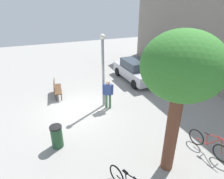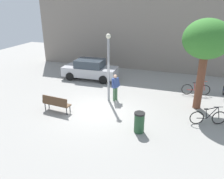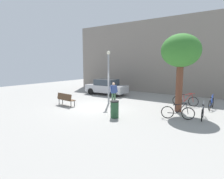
% 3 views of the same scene
% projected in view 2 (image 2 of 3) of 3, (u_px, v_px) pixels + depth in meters
% --- Properties ---
extents(ground_plane, '(36.00, 36.00, 0.00)m').
position_uv_depth(ground_plane, '(98.00, 110.00, 12.59)').
color(ground_plane, gray).
extents(building_facade, '(18.48, 2.00, 7.66)m').
position_uv_depth(building_facade, '(138.00, 24.00, 19.70)').
color(building_facade, gray).
rests_on(building_facade, ground_plane).
extents(lamppost, '(0.28, 0.28, 4.05)m').
position_uv_depth(lamppost, '(108.00, 63.00, 13.01)').
color(lamppost, gray).
rests_on(lamppost, ground_plane).
extents(person_by_lamppost, '(0.47, 0.63, 1.67)m').
position_uv_depth(person_by_lamppost, '(115.00, 86.00, 13.52)').
color(person_by_lamppost, '#47704C').
rests_on(person_by_lamppost, ground_plane).
extents(park_bench, '(1.64, 0.62, 0.92)m').
position_uv_depth(park_bench, '(56.00, 103.00, 12.25)').
color(park_bench, '#513823').
rests_on(park_bench, ground_plane).
extents(plaza_tree, '(2.45, 2.45, 4.96)m').
position_uv_depth(plaza_tree, '(206.00, 41.00, 11.53)').
color(plaza_tree, brown).
rests_on(plaza_tree, ground_plane).
extents(bicycle_red, '(1.79, 0.38, 0.97)m').
position_uv_depth(bicycle_red, '(196.00, 89.00, 14.56)').
color(bicycle_red, black).
rests_on(bicycle_red, ground_plane).
extents(bicycle_black, '(1.74, 0.61, 0.97)m').
position_uv_depth(bicycle_black, '(208.00, 117.00, 11.05)').
color(bicycle_black, black).
rests_on(bicycle_black, ground_plane).
extents(parked_car_silver, '(4.25, 1.93, 1.55)m').
position_uv_depth(parked_car_silver, '(90.00, 69.00, 17.45)').
color(parked_car_silver, '#B7B7BC').
rests_on(parked_car_silver, ground_plane).
extents(trash_bin, '(0.50, 0.50, 1.00)m').
position_uv_depth(trash_bin, '(139.00, 122.00, 10.35)').
color(trash_bin, '#234C2D').
rests_on(trash_bin, ground_plane).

